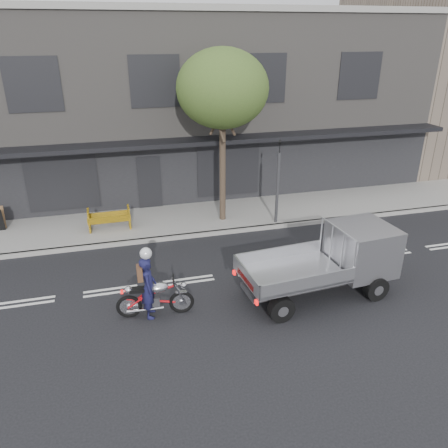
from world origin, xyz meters
The scene contains 10 objects.
ground centered at (0.00, 0.00, 0.00)m, with size 80.00×80.00×0.00m, color black.
sidewalk centered at (0.00, 4.70, 0.07)m, with size 32.00×3.20×0.15m, color gray.
kerb centered at (0.00, 3.10, 0.07)m, with size 32.00×0.20×0.15m, color gray.
building_main centered at (0.00, 11.30, 4.00)m, with size 26.00×10.00×8.00m, color slate.
street_tree centered at (2.20, 4.20, 5.28)m, with size 3.40×3.40×6.74m.
traffic_light_pole centered at (4.20, 3.35, 1.65)m, with size 0.12×0.12×3.50m.
motorcycle centered at (-1.20, -1.53, 0.56)m, with size 2.13×0.62×1.10m.
rider centered at (-1.35, -1.53, 0.89)m, with size 0.65×0.43×1.79m, color #16163C.
flatbed_ute centered at (4.56, -1.64, 1.20)m, with size 4.69×2.23×2.11m.
construction_barrier centered at (-2.29, 4.11, 0.60)m, with size 1.61×0.64×0.90m, color yellow, non-canonical shape.
Camera 1 is at (-1.94, -11.76, 7.22)m, focal length 35.00 mm.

